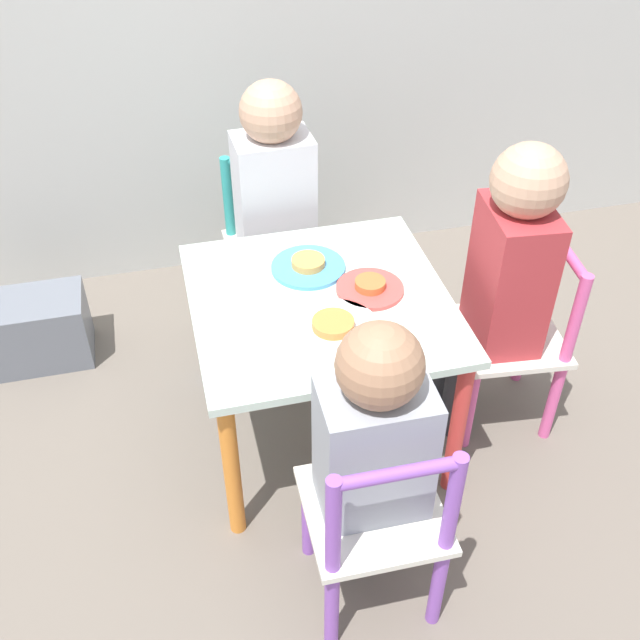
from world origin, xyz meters
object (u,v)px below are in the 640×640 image
chair_pink (514,339)px  kids_table (320,319)px  chair_purple (376,523)px  child_right (504,271)px  chair_teal (274,248)px  storage_bin (39,329)px  child_back (276,197)px  plate_front (333,328)px  plate_back (308,266)px  child_front (371,442)px  plate_right (370,288)px

chair_pink → kids_table: bearing=-90.0°
chair_purple → chair_pink: size_ratio=1.00×
kids_table → child_right: 0.43m
chair_teal → storage_bin: 0.69m
kids_table → child_back: child_back is taller
chair_teal → plate_front: bearing=-90.4°
chair_purple → plate_back: chair_purple is taller
chair_pink → plate_front: size_ratio=2.52×
child_back → chair_teal: bearing=90.0°
child_right → child_back: 0.64m
chair_purple → plate_back: 0.63m
kids_table → child_front: bearing=-90.9°
chair_purple → plate_front: (0.01, 0.37, 0.19)m
child_back → plate_front: (0.02, -0.54, -0.01)m
child_back → child_right: bearing=-49.0°
chair_teal → plate_front: size_ratio=2.52×
chair_purple → plate_right: bearing=-103.5°
plate_back → storage_bin: plate_back is taller
plate_back → plate_front: bearing=-90.0°
chair_pink → chair_teal: size_ratio=1.00×
storage_bin → plate_front: bearing=-39.3°
child_right → storage_bin: child_right is taller
chair_teal → plate_front: (0.02, -0.60, 0.19)m
child_right → plate_right: child_right is taller
child_right → plate_back: 0.45m
storage_bin → child_back: bearing=-2.7°
chair_pink → child_back: child_back is taller
kids_table → plate_back: plate_back is taller
child_front → plate_front: size_ratio=3.45×
chair_pink → child_front: 0.63m
chair_teal → child_right: size_ratio=0.66×
kids_table → plate_right: 0.14m
storage_bin → chair_purple: bearing=-53.6°
chair_teal → child_front: bearing=-91.5°
plate_right → storage_bin: plate_right is taller
chair_purple → chair_pink: (0.49, 0.43, 0.00)m
plate_right → storage_bin: bearing=150.8°
child_back → child_front: bearing=-91.6°
plate_right → chair_purple: bearing=-104.4°
chair_teal → child_right: bearing=-52.3°
plate_front → child_front: bearing=-91.3°
kids_table → child_right: child_right is taller
chair_pink → child_right: (-0.06, 0.01, 0.21)m
child_right → storage_bin: size_ratio=2.87×
chair_pink → storage_bin: 1.29m
chair_teal → child_front: (0.01, -0.90, 0.16)m
chair_pink → plate_front: bearing=-76.2°
plate_right → plate_front: bearing=-135.0°
child_right → plate_back: (-0.42, 0.16, -0.02)m
plate_front → child_right: bearing=9.9°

